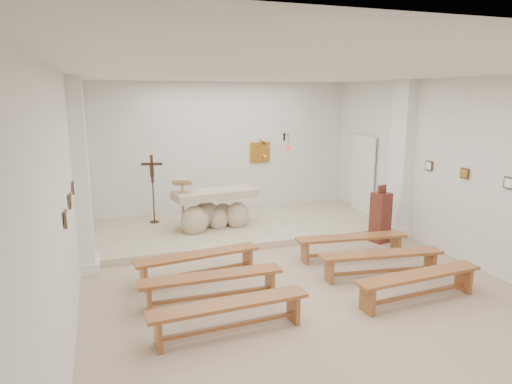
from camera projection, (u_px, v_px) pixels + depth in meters
name	position (u px, v px, depth m)	size (l,w,h in m)	color
ground	(299.00, 287.00, 7.68)	(7.00, 10.00, 0.00)	tan
wall_left	(68.00, 202.00, 6.20)	(0.02, 10.00, 3.50)	silver
wall_right	(474.00, 173.00, 8.42)	(0.02, 10.00, 3.50)	silver
wall_back	(222.00, 150.00, 11.93)	(7.00, 0.02, 3.50)	silver
ceiling	(304.00, 74.00, 6.95)	(7.00, 10.00, 0.02)	silver
sanctuary_platform	(239.00, 227.00, 10.90)	(6.98, 3.00, 0.15)	beige
pilaster_left	(81.00, 177.00, 8.09)	(0.26, 0.55, 3.50)	white
pilaster_right	(401.00, 159.00, 10.23)	(0.26, 0.55, 3.50)	white
gold_wall_relief	(260.00, 152.00, 12.25)	(0.55, 0.04, 0.55)	gold
sanctuary_lamp	(288.00, 147.00, 12.21)	(0.11, 0.36, 0.44)	black
station_frame_left_front	(66.00, 219.00, 5.48)	(0.03, 0.20, 0.20)	#45321E
station_frame_left_mid	(70.00, 201.00, 6.40)	(0.03, 0.20, 0.20)	#45321E
station_frame_left_rear	(73.00, 187.00, 7.32)	(0.03, 0.20, 0.20)	#45321E
station_frame_right_front	(509.00, 183.00, 7.69)	(0.03, 0.20, 0.20)	#45321E
station_frame_right_mid	(465.00, 173.00, 8.61)	(0.03, 0.20, 0.20)	#45321E
station_frame_right_rear	(429.00, 166.00, 9.53)	(0.03, 0.20, 0.20)	#45321E
radiator_left	(85.00, 244.00, 9.03)	(0.10, 0.85, 0.52)	silver
radiator_right	(382.00, 215.00, 11.21)	(0.10, 0.85, 0.52)	silver
altar	(214.00, 212.00, 10.51)	(1.97, 0.99, 0.97)	beige
lectern	(183.00, 205.00, 10.22)	(0.52, 0.47, 1.22)	tan
crucifix_stand	(153.00, 184.00, 10.82)	(0.49, 0.22, 1.64)	#361E11
potted_plant	(225.00, 215.00, 10.76)	(0.42, 0.37, 0.47)	#345E25
donation_pedestal	(380.00, 217.00, 9.94)	(0.42, 0.42, 1.28)	#5D231A
bench_left_front	(198.00, 260.00, 7.97)	(2.25, 0.65, 0.47)	#9D5D2D
bench_right_front	(352.00, 242.00, 8.94)	(2.24, 0.62, 0.47)	#9D5D2D
bench_left_second	(212.00, 282.00, 7.04)	(2.22, 0.38, 0.47)	#9D5D2D
bench_right_second	(381.00, 259.00, 8.01)	(2.25, 0.65, 0.47)	#9D5D2D
bench_left_third	(229.00, 310.00, 6.11)	(2.23, 0.47, 0.47)	#9D5D2D
bench_right_third	(419.00, 280.00, 7.09)	(2.24, 0.51, 0.47)	#9D5D2D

